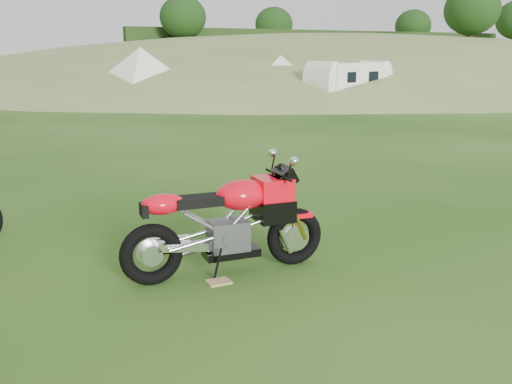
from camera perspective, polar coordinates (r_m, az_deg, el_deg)
name	(u,v)px	position (r m, az deg, el deg)	size (l,w,h in m)	color
ground	(273,285)	(5.57, 1.71, -9.28)	(120.00, 120.00, 0.00)	#173E0D
hillside	(332,81)	(51.81, 7.57, 10.96)	(80.00, 64.00, 8.00)	olive
hedgerow	(332,81)	(51.81, 7.57, 10.96)	(36.00, 1.20, 8.60)	black
sport_motorcycle	(226,216)	(5.67, -3.03, -2.42)	(2.02, 0.50, 1.21)	red
plywood_board	(219,282)	(5.63, -3.77, -8.94)	(0.23, 0.18, 0.02)	tan
tent_mid	(141,75)	(27.50, -11.40, 11.40)	(2.98, 2.98, 2.58)	white
tent_right	(281,77)	(27.43, 2.50, 11.40)	(2.71, 2.71, 2.35)	silver
caravan	(348,84)	(25.55, 9.23, 10.59)	(4.06, 1.81, 1.90)	white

